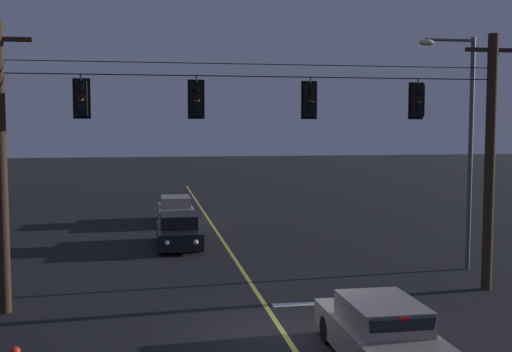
{
  "coord_description": "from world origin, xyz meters",
  "views": [
    {
      "loc": [
        -3.29,
        -14.82,
        5.16
      ],
      "look_at": [
        0.0,
        4.09,
        3.61
      ],
      "focal_mm": 44.04,
      "sensor_mm": 36.0,
      "label": 1
    }
  ],
  "objects_px": {
    "traffic_light_centre": "(310,100)",
    "car_oncoming_trailing": "(176,210)",
    "traffic_light_leftmost": "(81,98)",
    "traffic_light_left_inner": "(197,99)",
    "car_oncoming_lead": "(179,231)",
    "car_waiting_near_lane": "(380,333)",
    "traffic_light_right_inner": "(418,101)",
    "street_lamp_corner": "(463,132)"
  },
  "relations": [
    {
      "from": "traffic_light_centre",
      "to": "car_oncoming_trailing",
      "type": "distance_m",
      "value": 16.66
    },
    {
      "from": "traffic_light_leftmost",
      "to": "traffic_light_centre",
      "type": "xyz_separation_m",
      "value": [
        6.5,
        0.0,
        0.0
      ]
    },
    {
      "from": "traffic_light_left_inner",
      "to": "car_oncoming_lead",
      "type": "height_order",
      "value": "traffic_light_left_inner"
    },
    {
      "from": "traffic_light_centre",
      "to": "car_waiting_near_lane",
      "type": "relative_size",
      "value": 0.28
    },
    {
      "from": "traffic_light_leftmost",
      "to": "traffic_light_left_inner",
      "type": "bearing_deg",
      "value": 0.0
    },
    {
      "from": "traffic_light_leftmost",
      "to": "car_waiting_near_lane",
      "type": "bearing_deg",
      "value": -37.7
    },
    {
      "from": "traffic_light_leftmost",
      "to": "traffic_light_right_inner",
      "type": "distance_m",
      "value": 9.84
    },
    {
      "from": "traffic_light_left_inner",
      "to": "street_lamp_corner",
      "type": "distance_m",
      "value": 10.04
    },
    {
      "from": "traffic_light_leftmost",
      "to": "street_lamp_corner",
      "type": "distance_m",
      "value": 13.11
    },
    {
      "from": "traffic_light_left_inner",
      "to": "car_waiting_near_lane",
      "type": "relative_size",
      "value": 0.28
    },
    {
      "from": "street_lamp_corner",
      "to": "car_oncoming_lead",
      "type": "bearing_deg",
      "value": 147.97
    },
    {
      "from": "traffic_light_leftmost",
      "to": "car_oncoming_trailing",
      "type": "relative_size",
      "value": 0.28
    },
    {
      "from": "traffic_light_centre",
      "to": "street_lamp_corner",
      "type": "bearing_deg",
      "value": 23.47
    },
    {
      "from": "car_oncoming_trailing",
      "to": "street_lamp_corner",
      "type": "height_order",
      "value": "street_lamp_corner"
    },
    {
      "from": "traffic_light_centre",
      "to": "street_lamp_corner",
      "type": "height_order",
      "value": "street_lamp_corner"
    },
    {
      "from": "traffic_light_right_inner",
      "to": "traffic_light_left_inner",
      "type": "bearing_deg",
      "value": 180.0
    },
    {
      "from": "traffic_light_left_inner",
      "to": "traffic_light_centre",
      "type": "distance_m",
      "value": 3.33
    },
    {
      "from": "car_oncoming_trailing",
      "to": "street_lamp_corner",
      "type": "bearing_deg",
      "value": -53.09
    },
    {
      "from": "traffic_light_left_inner",
      "to": "traffic_light_centre",
      "type": "relative_size",
      "value": 1.0
    },
    {
      "from": "traffic_light_leftmost",
      "to": "car_oncoming_lead",
      "type": "xyz_separation_m",
      "value": [
        3.06,
        8.82,
        -5.26
      ]
    },
    {
      "from": "traffic_light_left_inner",
      "to": "traffic_light_right_inner",
      "type": "bearing_deg",
      "value": 0.0
    },
    {
      "from": "traffic_light_centre",
      "to": "street_lamp_corner",
      "type": "relative_size",
      "value": 0.15
    },
    {
      "from": "car_oncoming_lead",
      "to": "car_waiting_near_lane",
      "type": "bearing_deg",
      "value": -75.31
    },
    {
      "from": "traffic_light_left_inner",
      "to": "car_oncoming_lead",
      "type": "distance_m",
      "value": 10.27
    },
    {
      "from": "car_oncoming_lead",
      "to": "traffic_light_centre",
      "type": "bearing_deg",
      "value": -68.69
    },
    {
      "from": "traffic_light_leftmost",
      "to": "street_lamp_corner",
      "type": "xyz_separation_m",
      "value": [
        12.79,
        2.73,
        -0.97
      ]
    },
    {
      "from": "traffic_light_right_inner",
      "to": "car_oncoming_lead",
      "type": "distance_m",
      "value": 12.31
    },
    {
      "from": "street_lamp_corner",
      "to": "traffic_light_centre",
      "type": "bearing_deg",
      "value": -156.53
    },
    {
      "from": "traffic_light_centre",
      "to": "car_waiting_near_lane",
      "type": "xyz_separation_m",
      "value": [
        0.24,
        -5.2,
        -5.26
      ]
    },
    {
      "from": "traffic_light_centre",
      "to": "car_waiting_near_lane",
      "type": "bearing_deg",
      "value": -87.41
    },
    {
      "from": "traffic_light_right_inner",
      "to": "car_oncoming_trailing",
      "type": "bearing_deg",
      "value": 113.17
    },
    {
      "from": "traffic_light_right_inner",
      "to": "car_oncoming_lead",
      "type": "relative_size",
      "value": 0.28
    },
    {
      "from": "traffic_light_centre",
      "to": "car_oncoming_lead",
      "type": "xyz_separation_m",
      "value": [
        -3.44,
        8.82,
        -5.26
      ]
    },
    {
      "from": "car_waiting_near_lane",
      "to": "car_oncoming_trailing",
      "type": "xyz_separation_m",
      "value": [
        -3.51,
        20.66,
        -0.0
      ]
    },
    {
      "from": "traffic_light_left_inner",
      "to": "traffic_light_leftmost",
      "type": "bearing_deg",
      "value": 180.0
    },
    {
      "from": "car_oncoming_lead",
      "to": "traffic_light_left_inner",
      "type": "bearing_deg",
      "value": -89.26
    },
    {
      "from": "traffic_light_leftmost",
      "to": "traffic_light_left_inner",
      "type": "relative_size",
      "value": 1.0
    },
    {
      "from": "car_waiting_near_lane",
      "to": "car_oncoming_lead",
      "type": "xyz_separation_m",
      "value": [
        -3.68,
        14.02,
        -0.0
      ]
    },
    {
      "from": "traffic_light_right_inner",
      "to": "car_oncoming_lead",
      "type": "bearing_deg",
      "value": 127.59
    },
    {
      "from": "traffic_light_leftmost",
      "to": "car_oncoming_lead",
      "type": "bearing_deg",
      "value": 70.88
    },
    {
      "from": "traffic_light_right_inner",
      "to": "street_lamp_corner",
      "type": "distance_m",
      "value": 4.13
    },
    {
      "from": "traffic_light_right_inner",
      "to": "car_oncoming_trailing",
      "type": "distance_m",
      "value": 17.62
    }
  ]
}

